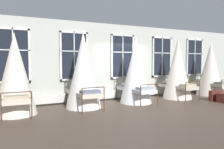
{
  "coord_description": "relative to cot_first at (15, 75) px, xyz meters",
  "views": [
    {
      "loc": [
        -4.81,
        -7.21,
        1.71
      ],
      "look_at": [
        -1.05,
        0.25,
        1.18
      ],
      "focal_mm": 34.83,
      "sensor_mm": 36.0,
      "label": 1
    }
  ],
  "objects": [
    {
      "name": "suitcase_dark",
      "position": [
        7.74,
        -1.27,
        -1.04
      ],
      "size": [
        0.59,
        0.31,
        0.47
      ],
      "rotation": [
        0.0,
        0.0,
        -0.19
      ],
      "color": "#5B231E",
      "rests_on": "ground"
    },
    {
      "name": "back_wall_with_windows",
      "position": [
        4.47,
        1.13,
        0.39
      ],
      "size": [
        14.38,
        0.1,
        3.31
      ],
      "primitive_type": "cube",
      "color": "#B2B7AD",
      "rests_on": "ground"
    },
    {
      "name": "ground",
      "position": [
        4.47,
        -0.26,
        -1.26
      ],
      "size": [
        26.76,
        26.76,
        0.0
      ],
      "primitive_type": "plane",
      "color": "#4C3D33"
    },
    {
      "name": "cot_second",
      "position": [
        2.27,
        0.02,
        0.07
      ],
      "size": [
        1.31,
        1.86,
        2.74
      ],
      "rotation": [
        0.0,
        0.0,
        1.6
      ],
      "color": "#4C3323",
      "rests_on": "ground"
    },
    {
      "name": "cot_fifth",
      "position": [
        8.91,
        -0.03,
        0.01
      ],
      "size": [
        1.31,
        1.85,
        2.63
      ],
      "rotation": [
        0.0,
        0.0,
        1.59
      ],
      "color": "#4C3323",
      "rests_on": "ground"
    },
    {
      "name": "window_bank",
      "position": [
        4.47,
        1.01,
        -0.18
      ],
      "size": [
        10.09,
        0.1,
        2.81
      ],
      "color": "black",
      "rests_on": "ground"
    },
    {
      "name": "cot_first",
      "position": [
        0.0,
        0.0,
        0.0
      ],
      "size": [
        1.31,
        1.85,
        2.61
      ],
      "rotation": [
        0.0,
        0.0,
        1.55
      ],
      "color": "#4C3323",
      "rests_on": "ground"
    },
    {
      "name": "cot_fourth",
      "position": [
        6.75,
        -0.02,
        0.06
      ],
      "size": [
        1.31,
        1.84,
        2.72
      ],
      "rotation": [
        0.0,
        0.0,
        1.57
      ],
      "color": "#4C3323",
      "rests_on": "ground"
    },
    {
      "name": "cot_third",
      "position": [
        4.49,
        -0.04,
        0.02
      ],
      "size": [
        1.31,
        1.85,
        2.64
      ],
      "rotation": [
        0.0,
        0.0,
        1.59
      ],
      "color": "#4C3323",
      "rests_on": "ground"
    }
  ]
}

